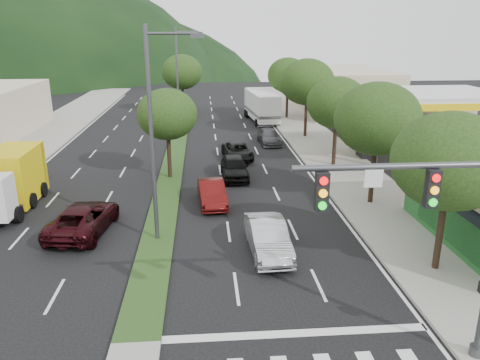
{
  "coord_description": "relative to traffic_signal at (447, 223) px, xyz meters",
  "views": [
    {
      "loc": [
        2.34,
        -13.0,
        9.73
      ],
      "look_at": [
        4.31,
        11.57,
        1.82
      ],
      "focal_mm": 35.0,
      "sensor_mm": 36.0,
      "label": 1
    }
  ],
  "objects": [
    {
      "name": "tree_r_b",
      "position": [
        2.97,
        13.54,
        0.39
      ],
      "size": [
        4.8,
        4.8,
        6.94
      ],
      "color": "black",
      "rests_on": "sidewalk_right"
    },
    {
      "name": "streetlight_mid",
      "position": [
        -8.82,
        34.54,
        0.94
      ],
      "size": [
        2.6,
        0.25,
        10.0
      ],
      "color": "#47494C",
      "rests_on": "ground"
    },
    {
      "name": "suv_maroon",
      "position": [
        -12.78,
        10.8,
        -3.91
      ],
      "size": [
        3.15,
        5.61,
        1.48
      ],
      "primitive_type": "imported",
      "rotation": [
        0.0,
        0.0,
        3.01
      ],
      "color": "black",
      "rests_on": "ground"
    },
    {
      "name": "car_queue_d",
      "position": [
        -4.01,
        24.27,
        -4.04
      ],
      "size": [
        2.51,
        4.56,
        1.21
      ],
      "primitive_type": "imported",
      "rotation": [
        0.0,
        0.0,
        0.12
      ],
      "color": "black",
      "rests_on": "ground"
    },
    {
      "name": "tree_med_far",
      "position": [
        -9.03,
        45.54,
        0.36
      ],
      "size": [
        4.8,
        4.8,
        6.94
      ],
      "color": "black",
      "rests_on": "median"
    },
    {
      "name": "bldg_right_far",
      "position": [
        10.47,
        45.54,
        -2.05
      ],
      "size": [
        10.0,
        16.0,
        5.2
      ],
      "primitive_type": "cube",
      "color": "beige",
      "rests_on": "ground"
    },
    {
      "name": "traffic_signal",
      "position": [
        0.0,
        0.0,
        0.0
      ],
      "size": [
        6.12,
        0.4,
        7.0
      ],
      "color": "#47494C",
      "rests_on": "ground"
    },
    {
      "name": "car_queue_c",
      "position": [
        -6.27,
        14.27,
        -3.96
      ],
      "size": [
        1.78,
        4.29,
        1.38
      ],
      "primitive_type": "imported",
      "rotation": [
        0.0,
        0.0,
        0.08
      ],
      "color": "#510D0D",
      "rests_on": "ground"
    },
    {
      "name": "median",
      "position": [
        -9.03,
        29.54,
        -4.59
      ],
      "size": [
        1.6,
        56.0,
        0.12
      ],
      "primitive_type": "cube",
      "color": "#203C15",
      "rests_on": "ground"
    },
    {
      "name": "car_queue_a",
      "position": [
        -4.62,
        19.27,
        -3.88
      ],
      "size": [
        1.84,
        4.51,
        1.53
      ],
      "primitive_type": "imported",
      "rotation": [
        0.0,
        0.0,
        0.01
      ],
      "color": "black",
      "rests_on": "ground"
    },
    {
      "name": "a_frame_sign",
      "position": [
        4.98,
        6.71,
        -3.81
      ],
      "size": [
        0.95,
        1.0,
        1.54
      ],
      "rotation": [
        0.0,
        0.0,
        0.43
      ],
      "color": "#D4B781",
      "rests_on": "sidewalk_right"
    },
    {
      "name": "ground",
      "position": [
        -9.03,
        1.54,
        -4.65
      ],
      "size": [
        160.0,
        160.0,
        0.0
      ],
      "primitive_type": "plane",
      "color": "black",
      "rests_on": "ground"
    },
    {
      "name": "tree_med_near",
      "position": [
        -9.03,
        19.54,
        -0.22
      ],
      "size": [
        4.0,
        4.0,
        6.02
      ],
      "color": "black",
      "rests_on": "median"
    },
    {
      "name": "sedan_silver",
      "position": [
        -3.87,
        7.78,
        -3.88
      ],
      "size": [
        1.82,
        4.71,
        1.53
      ],
      "primitive_type": "imported",
      "rotation": [
        0.0,
        0.0,
        0.04
      ],
      "color": "#B7BAC0",
      "rests_on": "ground"
    },
    {
      "name": "tree_r_c",
      "position": [
        2.97,
        21.54,
        0.1
      ],
      "size": [
        4.4,
        4.4,
        6.48
      ],
      "color": "black",
      "rests_on": "sidewalk_right"
    },
    {
      "name": "tree_r_d",
      "position": [
        2.97,
        31.54,
        0.54
      ],
      "size": [
        5.0,
        5.0,
        7.17
      ],
      "color": "black",
      "rests_on": "sidewalk_right"
    },
    {
      "name": "gas_canopy",
      "position": [
        9.97,
        23.54,
        0.0
      ],
      "size": [
        12.2,
        8.2,
        5.25
      ],
      "color": "silver",
      "rests_on": "ground"
    },
    {
      "name": "tree_r_a",
      "position": [
        2.97,
        5.54,
        0.17
      ],
      "size": [
        4.6,
        4.6,
        6.63
      ],
      "color": "black",
      "rests_on": "sidewalk_right"
    },
    {
      "name": "car_queue_b",
      "position": [
        -0.8,
        29.27,
        -4.01
      ],
      "size": [
        1.98,
        4.43,
        1.26
      ],
      "primitive_type": "imported",
      "rotation": [
        0.0,
        0.0,
        0.05
      ],
      "color": "#49484D",
      "rests_on": "ground"
    },
    {
      "name": "motorhome",
      "position": [
        -0.14,
        40.07,
        -2.92
      ],
      "size": [
        3.31,
        8.61,
        3.23
      ],
      "rotation": [
        0.0,
        0.0,
        0.09
      ],
      "color": "silver",
      "rests_on": "ground"
    },
    {
      "name": "box_truck",
      "position": [
        -17.68,
        14.79,
        -3.13
      ],
      "size": [
        2.58,
        6.52,
        3.21
      ],
      "rotation": [
        0.0,
        0.0,
        3.14
      ],
      "color": "silver",
      "rests_on": "ground"
    },
    {
      "name": "sidewalk_right",
      "position": [
        3.47,
        26.54,
        -4.57
      ],
      "size": [
        5.0,
        90.0,
        0.15
      ],
      "primitive_type": "cube",
      "color": "gray",
      "rests_on": "ground"
    },
    {
      "name": "tree_r_e",
      "position": [
        2.97,
        41.54,
        0.25
      ],
      "size": [
        4.6,
        4.6,
        6.71
      ],
      "color": "black",
      "rests_on": "sidewalk_right"
    },
    {
      "name": "streetlight_near",
      "position": [
        -8.82,
        9.54,
        0.94
      ],
      "size": [
        2.6,
        0.25,
        10.0
      ],
      "color": "#47494C",
      "rests_on": "ground"
    },
    {
      "name": "sidewalk_left",
      "position": [
        -22.03,
        26.54,
        -4.57
      ],
      "size": [
        6.0,
        90.0,
        0.15
      ],
      "primitive_type": "cube",
      "color": "gray",
      "rests_on": "ground"
    }
  ]
}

